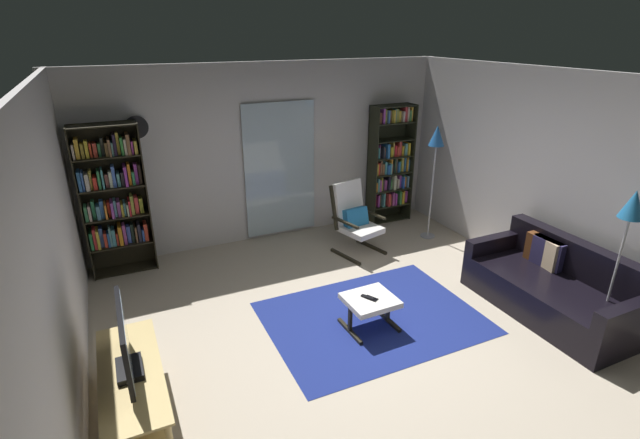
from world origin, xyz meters
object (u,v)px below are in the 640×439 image
(bookshelf_near_tv, at_px, (114,197))
(bookshelf_near_sofa, at_px, (390,165))
(television, at_px, (125,344))
(leather_sofa, at_px, (553,287))
(wall_clock, at_px, (137,127))
(tv_stand, at_px, (133,388))
(lounge_armchair, at_px, (354,216))
(ottoman, at_px, (370,303))
(floor_lamp_by_sofa, at_px, (630,216))
(tv_remote, at_px, (368,297))
(cell_phone, at_px, (371,298))
(floor_lamp_by_shelf, at_px, (436,145))

(bookshelf_near_tv, height_order, bookshelf_near_sofa, bookshelf_near_tv)
(television, relative_size, leather_sofa, 0.46)
(wall_clock, bearing_deg, tv_stand, -99.30)
(bookshelf_near_tv, xyz_separation_m, wall_clock, (0.40, 0.20, 0.81))
(tv_stand, bearing_deg, lounge_armchair, 32.91)
(leather_sofa, xyz_separation_m, wall_clock, (-3.97, 3.29, 1.55))
(tv_stand, height_order, ottoman, tv_stand)
(lounge_armchair, bearing_deg, floor_lamp_by_sofa, -63.77)
(tv_remote, bearing_deg, floor_lamp_by_sofa, -58.70)
(cell_phone, relative_size, floor_lamp_by_shelf, 0.08)
(leather_sofa, xyz_separation_m, cell_phone, (-2.07, 0.55, 0.07))
(ottoman, distance_m, cell_phone, 0.07)
(floor_lamp_by_sofa, height_order, floor_lamp_by_shelf, floor_lamp_by_shelf)
(tv_stand, bearing_deg, tv_remote, 7.42)
(television, height_order, floor_lamp_by_shelf, floor_lamp_by_shelf)
(bookshelf_near_tv, xyz_separation_m, ottoman, (2.31, -2.52, -0.73))
(tv_remote, distance_m, cell_phone, 0.04)
(cell_phone, height_order, floor_lamp_by_shelf, floor_lamp_by_shelf)
(lounge_armchair, bearing_deg, floor_lamp_by_shelf, -2.18)
(bookshelf_near_sofa, bearing_deg, bookshelf_near_tv, -179.15)
(lounge_armchair, bearing_deg, television, -147.23)
(bookshelf_near_tv, height_order, leather_sofa, bookshelf_near_tv)
(tv_remote, xyz_separation_m, floor_lamp_by_shelf, (2.08, 1.68, 1.08))
(bookshelf_near_tv, relative_size, lounge_armchair, 1.92)
(tv_stand, distance_m, floor_lamp_by_shelf, 5.00)
(floor_lamp_by_sofa, bearing_deg, tv_remote, 152.68)
(bookshelf_near_sofa, relative_size, cell_phone, 13.69)
(tv_stand, xyz_separation_m, wall_clock, (0.49, 3.01, 1.54))
(lounge_armchair, bearing_deg, ottoman, -113.51)
(television, distance_m, bookshelf_near_tv, 2.82)
(floor_lamp_by_shelf, bearing_deg, leather_sofa, -89.56)
(bookshelf_near_sofa, xyz_separation_m, lounge_armchair, (-1.10, -0.84, -0.42))
(tv_stand, distance_m, cell_phone, 2.41)
(cell_phone, bearing_deg, tv_remote, 102.40)
(television, bearing_deg, floor_lamp_by_shelf, 24.02)
(bookshelf_near_tv, height_order, wall_clock, wall_clock)
(ottoman, bearing_deg, lounge_armchair, 66.49)
(leather_sofa, height_order, lounge_armchair, lounge_armchair)
(floor_lamp_by_shelf, bearing_deg, bookshelf_near_sofa, 101.90)
(cell_phone, distance_m, floor_lamp_by_sofa, 2.62)
(cell_phone, xyz_separation_m, wall_clock, (-1.90, 2.74, 1.48))
(bookshelf_near_tv, bearing_deg, ottoman, -47.52)
(leather_sofa, xyz_separation_m, lounge_armchair, (-1.31, 2.32, 0.24))
(leather_sofa, height_order, floor_lamp_by_shelf, floor_lamp_by_shelf)
(tv_stand, height_order, leather_sofa, leather_sofa)
(television, distance_m, wall_clock, 3.24)
(bookshelf_near_sofa, bearing_deg, television, -146.06)
(bookshelf_near_tv, height_order, floor_lamp_by_sofa, bookshelf_near_tv)
(bookshelf_near_tv, bearing_deg, tv_remote, -47.74)
(floor_lamp_by_shelf, height_order, wall_clock, wall_clock)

